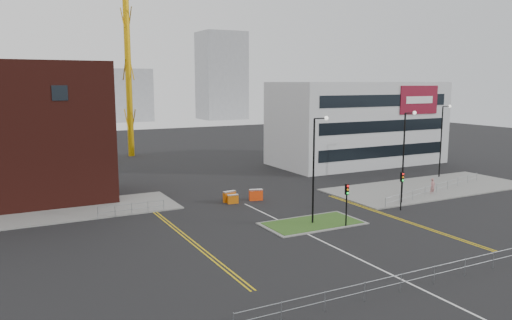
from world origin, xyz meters
The scene contains 26 objects.
ground centered at (0.00, 0.00, 0.00)m, with size 200.00×200.00×0.00m, color black.
pavement_left centered at (-20.00, 22.00, 0.06)m, with size 28.00×8.00×0.12m, color slate.
pavement_right centered at (22.00, 14.00, 0.06)m, with size 24.00×10.00×0.12m, color slate.
island_kerb centered at (2.00, 8.00, 0.04)m, with size 8.60×4.60×0.08m, color slate.
grass_island centered at (2.00, 8.00, 0.06)m, with size 8.00×4.00×0.12m, color #234617.
office_block centered at (26.01, 31.97, 6.00)m, with size 25.00×12.20×12.00m.
streetlamp_island centered at (2.22, 8.00, 5.41)m, with size 1.46×0.36×9.18m.
streetlamp_right_near centered at (14.22, 10.00, 5.41)m, with size 1.46×0.36×9.18m.
streetlamp_right_far centered at (28.22, 18.00, 5.41)m, with size 1.46×0.36×9.18m.
traffic_light_island centered at (4.00, 5.98, 2.57)m, with size 0.28×0.33×3.65m.
traffic_light_right centered at (12.00, 7.98, 2.57)m, with size 0.28×0.33×3.65m.
railing_front centered at (0.00, -6.00, 0.78)m, with size 24.05×0.05×1.10m.
railing_left centered at (-11.00, 18.00, 0.74)m, with size 6.05×0.05×1.10m.
railing_right centered at (20.50, 11.50, 0.78)m, with size 19.05×5.05×1.10m.
centre_line centered at (0.00, 2.00, 0.01)m, with size 0.15×30.00×0.01m, color silver.
yellow_left_a centered at (-9.00, 10.00, 0.01)m, with size 0.12×24.00×0.01m, color gold.
yellow_left_b centered at (-8.70, 10.00, 0.01)m, with size 0.12×24.00×0.01m, color gold.
yellow_right_a centered at (9.50, 6.00, 0.01)m, with size 0.12×20.00×0.01m, color gold.
yellow_right_b centered at (9.80, 6.00, 0.01)m, with size 0.12×20.00×0.01m, color gold.
skyline_b centered at (10.00, 130.00, 8.00)m, with size 24.00×12.00×16.00m, color gray.
skyline_c centered at (45.00, 125.00, 14.00)m, with size 14.00×12.00×28.00m, color gray.
skyline_d centered at (-8.00, 140.00, 6.00)m, with size 30.00×12.00×12.00m, color gray.
pedestrian centered at (19.63, 11.27, 0.91)m, with size 0.66×0.44×1.82m, color tan.
barrier_left centered at (-1.00, 18.50, 0.60)m, with size 1.38×0.65×1.11m.
barrier_mid centered at (1.69, 17.87, 0.63)m, with size 1.44×0.79×1.15m.
barrier_right centered at (-1.00, 17.70, 0.50)m, with size 1.12×0.43×0.92m.
Camera 1 is at (-21.40, -26.33, 11.99)m, focal length 35.00 mm.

